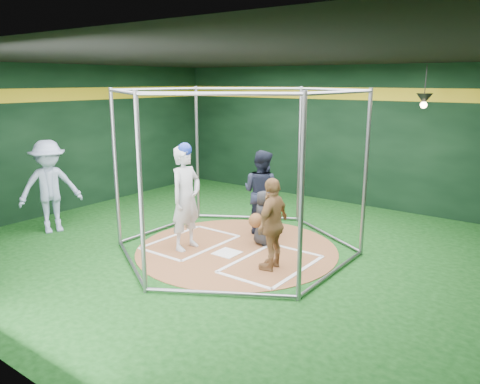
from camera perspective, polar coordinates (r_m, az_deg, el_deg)
The scene contains 12 objects.
room_shell at distance 8.50m, azimuth -0.37°, elevation 4.18°, with size 10.10×9.10×3.53m.
clay_disc at distance 8.94m, azimuth -0.39°, elevation -6.95°, with size 3.80×3.80×0.01m, color #925935.
home_plate at distance 8.72m, azimuth -1.58°, elevation -7.43°, with size 0.43×0.43×0.01m, color white.
batter_box_left at distance 9.33m, azimuth -6.01°, elevation -6.07°, with size 1.17×1.77×0.01m.
batter_box_right at distance 8.24m, azimuth 3.89°, elevation -8.73°, with size 1.17×1.77×0.01m.
batting_cage at distance 8.54m, azimuth -0.40°, elevation 2.49°, with size 4.05×4.67×3.00m.
pendant_lamp_near at distance 10.68m, azimuth 21.53°, elevation 10.49°, with size 0.34×0.34×0.90m.
batter_figure at distance 8.74m, azimuth -6.61°, elevation -0.63°, with size 0.48×0.72×2.02m.
visitor_leopard at distance 7.82m, azimuth 4.01°, elevation -3.90°, with size 0.92×0.38×1.57m, color tan.
catcher_figure at distance 9.02m, azimuth 2.76°, elevation -3.17°, with size 0.61×0.65×1.07m.
umpire at distance 9.62m, azimuth 2.65°, elevation -0.02°, with size 0.85×0.66×1.74m, color black.
bystander_blue at distance 10.48m, azimuth -22.17°, elevation 0.60°, with size 1.25×0.72×1.94m, color #94A4C3.
Camera 1 is at (5.05, -6.69, 3.13)m, focal length 35.00 mm.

